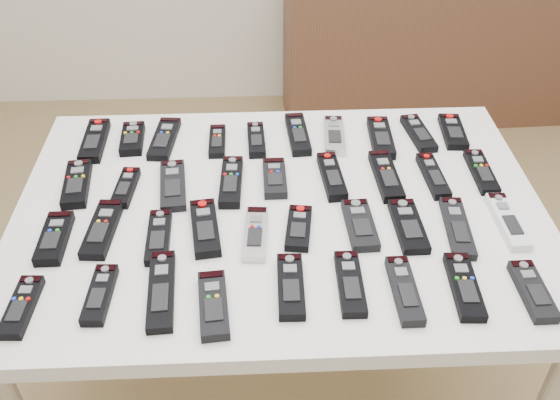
{
  "coord_description": "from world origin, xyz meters",
  "views": [
    {
      "loc": [
        -0.16,
        -1.08,
        1.71
      ],
      "look_at": [
        -0.11,
        0.06,
        0.8
      ],
      "focal_mm": 40.0,
      "sensor_mm": 36.0,
      "label": 1
    }
  ],
  "objects_px": {
    "remote_19": "(54,238)",
    "remote_20": "(102,229)",
    "table": "(280,225)",
    "remote_10": "(77,184)",
    "remote_31": "(161,290)",
    "remote_13": "(231,182)",
    "remote_2": "(164,139)",
    "remote_4": "(256,140)",
    "remote_36": "(464,286)",
    "remote_16": "(386,176)",
    "remote_27": "(457,227)",
    "remote_34": "(350,283)",
    "remote_8": "(418,133)",
    "remote_32": "(213,305)",
    "remote_37": "(533,291)",
    "remote_21": "(159,237)",
    "remote_30": "(100,294)",
    "remote_7": "(381,138)",
    "remote_35": "(404,290)",
    "remote_17": "(433,176)",
    "remote_11": "(126,188)",
    "remote_6": "(334,136)",
    "remote_26": "(408,226)",
    "remote_0": "(95,141)",
    "remote_5": "(298,134)",
    "remote_23": "(255,234)",
    "remote_28": "(508,221)",
    "sideboard": "(430,50)",
    "remote_33": "(291,286)",
    "remote_12": "(173,185)",
    "remote_25": "(360,225)",
    "remote_1": "(132,139)",
    "remote_14": "(275,178)",
    "remote_9": "(453,132)",
    "remote_22": "(205,228)",
    "remote_15": "(332,176)"
  },
  "relations": [
    {
      "from": "table",
      "to": "remote_10",
      "type": "relative_size",
      "value": 7.11
    },
    {
      "from": "remote_6",
      "to": "remote_10",
      "type": "height_order",
      "value": "same"
    },
    {
      "from": "remote_1",
      "to": "remote_27",
      "type": "height_order",
      "value": "remote_1"
    },
    {
      "from": "remote_37",
      "to": "remote_32",
      "type": "bearing_deg",
      "value": -179.93
    },
    {
      "from": "remote_5",
      "to": "remote_19",
      "type": "distance_m",
      "value": 0.69
    },
    {
      "from": "remote_0",
      "to": "remote_8",
      "type": "distance_m",
      "value": 0.88
    },
    {
      "from": "remote_20",
      "to": "remote_27",
      "type": "xyz_separation_m",
      "value": [
        0.8,
        -0.03,
        -0.0
      ]
    },
    {
      "from": "remote_8",
      "to": "remote_26",
      "type": "relative_size",
      "value": 0.98
    },
    {
      "from": "remote_20",
      "to": "remote_17",
      "type": "bearing_deg",
      "value": 16.28
    },
    {
      "from": "remote_19",
      "to": "remote_20",
      "type": "bearing_deg",
      "value": 15.16
    },
    {
      "from": "remote_0",
      "to": "remote_5",
      "type": "height_order",
      "value": "same"
    },
    {
      "from": "remote_10",
      "to": "remote_25",
      "type": "bearing_deg",
      "value": -21.16
    },
    {
      "from": "remote_11",
      "to": "remote_35",
      "type": "height_order",
      "value": "remote_35"
    },
    {
      "from": "remote_16",
      "to": "remote_34",
      "type": "xyz_separation_m",
      "value": [
        -0.14,
        -0.36,
        -0.0
      ]
    },
    {
      "from": "remote_21",
      "to": "remote_30",
      "type": "height_order",
      "value": "remote_30"
    },
    {
      "from": "sideboard",
      "to": "remote_30",
      "type": "bearing_deg",
      "value": -123.2
    },
    {
      "from": "sideboard",
      "to": "remote_2",
      "type": "relative_size",
      "value": 7.6
    },
    {
      "from": "remote_33",
      "to": "remote_0",
      "type": "bearing_deg",
      "value": 132.68
    },
    {
      "from": "remote_8",
      "to": "remote_21",
      "type": "xyz_separation_m",
      "value": [
        -0.67,
        -0.4,
        0.0
      ]
    },
    {
      "from": "remote_14",
      "to": "remote_15",
      "type": "relative_size",
      "value": 0.81
    },
    {
      "from": "remote_14",
      "to": "remote_19",
      "type": "bearing_deg",
      "value": -158.22
    },
    {
      "from": "remote_8",
      "to": "remote_9",
      "type": "height_order",
      "value": "same"
    },
    {
      "from": "table",
      "to": "remote_31",
      "type": "relative_size",
      "value": 5.92
    },
    {
      "from": "remote_33",
      "to": "remote_4",
      "type": "bearing_deg",
      "value": 97.49
    },
    {
      "from": "sideboard",
      "to": "remote_25",
      "type": "height_order",
      "value": "remote_25"
    },
    {
      "from": "sideboard",
      "to": "remote_21",
      "type": "relative_size",
      "value": 8.54
    },
    {
      "from": "remote_10",
      "to": "remote_12",
      "type": "relative_size",
      "value": 0.93
    },
    {
      "from": "remote_16",
      "to": "remote_27",
      "type": "height_order",
      "value": "remote_16"
    },
    {
      "from": "remote_6",
      "to": "remote_32",
      "type": "height_order",
      "value": "same"
    },
    {
      "from": "remote_5",
      "to": "remote_30",
      "type": "height_order",
      "value": "remote_5"
    },
    {
      "from": "sideboard",
      "to": "remote_20",
      "type": "xyz_separation_m",
      "value": [
        -1.23,
        -1.79,
        0.43
      ]
    },
    {
      "from": "remote_8",
      "to": "remote_35",
      "type": "relative_size",
      "value": 0.96
    },
    {
      "from": "remote_7",
      "to": "remote_35",
      "type": "distance_m",
      "value": 0.56
    },
    {
      "from": "table",
      "to": "remote_19",
      "type": "xyz_separation_m",
      "value": [
        -0.5,
        -0.1,
        0.07
      ]
    },
    {
      "from": "remote_8",
      "to": "remote_9",
      "type": "relative_size",
      "value": 1.06
    },
    {
      "from": "remote_1",
      "to": "remote_5",
      "type": "relative_size",
      "value": 0.75
    },
    {
      "from": "remote_4",
      "to": "remote_8",
      "type": "relative_size",
      "value": 0.88
    },
    {
      "from": "sideboard",
      "to": "remote_5",
      "type": "distance_m",
      "value": 1.67
    },
    {
      "from": "remote_22",
      "to": "remote_2",
      "type": "bearing_deg",
      "value": 101.56
    },
    {
      "from": "remote_4",
      "to": "remote_36",
      "type": "height_order",
      "value": "same"
    },
    {
      "from": "remote_34",
      "to": "remote_37",
      "type": "height_order",
      "value": "remote_37"
    },
    {
      "from": "remote_28",
      "to": "remote_30",
      "type": "xyz_separation_m",
      "value": [
        -0.89,
        -0.19,
        0.0
      ]
    },
    {
      "from": "remote_13",
      "to": "remote_2",
      "type": "bearing_deg",
      "value": 134.04
    },
    {
      "from": "remote_6",
      "to": "remote_26",
      "type": "relative_size",
      "value": 0.99
    },
    {
      "from": "remote_8",
      "to": "remote_16",
      "type": "xyz_separation_m",
      "value": [
        -0.12,
        -0.19,
        0.0
      ]
    },
    {
      "from": "remote_6",
      "to": "remote_26",
      "type": "xyz_separation_m",
      "value": [
        0.13,
        -0.38,
        -0.0
      ]
    },
    {
      "from": "remote_27",
      "to": "remote_34",
      "type": "relative_size",
      "value": 1.15
    },
    {
      "from": "remote_13",
      "to": "remote_34",
      "type": "relative_size",
      "value": 1.09
    },
    {
      "from": "remote_31",
      "to": "remote_32",
      "type": "height_order",
      "value": "remote_32"
    },
    {
      "from": "remote_23",
      "to": "remote_36",
      "type": "relative_size",
      "value": 0.94
    }
  ]
}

